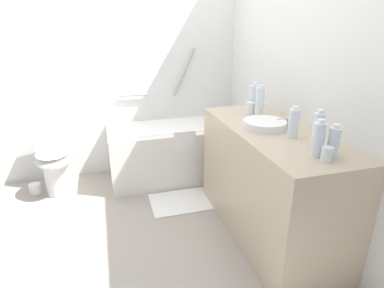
# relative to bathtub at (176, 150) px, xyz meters

# --- Properties ---
(ground_plane) EXTENTS (3.62, 3.62, 0.00)m
(ground_plane) POSITION_rel_bathtub_xyz_m (-0.54, -0.92, -0.31)
(ground_plane) COLOR #9E9389
(wall_back_tiled) EXTENTS (3.02, 0.10, 2.55)m
(wall_back_tiled) POSITION_rel_bathtub_xyz_m (-0.54, 0.37, 0.96)
(wall_back_tiled) COLOR silver
(wall_back_tiled) RESTS_ON ground_plane
(wall_right_mirror) EXTENTS (0.10, 2.89, 2.55)m
(wall_right_mirror) POSITION_rel_bathtub_xyz_m (0.82, -0.92, 0.96)
(wall_right_mirror) COLOR silver
(wall_right_mirror) RESTS_ON ground_plane
(bathtub) EXTENTS (1.42, 0.65, 1.37)m
(bathtub) POSITION_rel_bathtub_xyz_m (0.00, 0.00, 0.00)
(bathtub) COLOR white
(bathtub) RESTS_ON ground_plane
(toilet) EXTENTS (0.37, 0.53, 0.69)m
(toilet) POSITION_rel_bathtub_xyz_m (-1.23, -0.02, 0.04)
(toilet) COLOR white
(toilet) RESTS_ON ground_plane
(vanity_counter) EXTENTS (0.59, 1.46, 0.89)m
(vanity_counter) POSITION_rel_bathtub_xyz_m (0.47, -1.20, 0.13)
(vanity_counter) COLOR tan
(vanity_counter) RESTS_ON ground_plane
(sink_basin) EXTENTS (0.32, 0.32, 0.06)m
(sink_basin) POSITION_rel_bathtub_xyz_m (0.42, -1.14, 0.61)
(sink_basin) COLOR white
(sink_basin) RESTS_ON vanity_counter
(sink_faucet) EXTENTS (0.12, 0.15, 0.06)m
(sink_faucet) POSITION_rel_bathtub_xyz_m (0.61, -1.14, 0.61)
(sink_faucet) COLOR #B6B6BB
(sink_faucet) RESTS_ON vanity_counter
(water_bottle_0) EXTENTS (0.07, 0.07, 0.22)m
(water_bottle_0) POSITION_rel_bathtub_xyz_m (0.46, -1.70, 0.68)
(water_bottle_0) COLOR silver
(water_bottle_0) RESTS_ON vanity_counter
(water_bottle_1) EXTENTS (0.07, 0.07, 0.26)m
(water_bottle_1) POSITION_rel_bathtub_xyz_m (0.53, -0.84, 0.70)
(water_bottle_1) COLOR silver
(water_bottle_1) RESTS_ON vanity_counter
(water_bottle_2) EXTENTS (0.07, 0.07, 0.25)m
(water_bottle_2) POSITION_rel_bathtub_xyz_m (0.55, -0.69, 0.70)
(water_bottle_2) COLOR silver
(water_bottle_2) RESTS_ON vanity_counter
(water_bottle_3) EXTENTS (0.07, 0.07, 0.22)m
(water_bottle_3) POSITION_rel_bathtub_xyz_m (0.50, -1.38, 0.68)
(water_bottle_3) COLOR silver
(water_bottle_3) RESTS_ON vanity_counter
(water_bottle_4) EXTENTS (0.06, 0.06, 0.25)m
(water_bottle_4) POSITION_rel_bathtub_xyz_m (0.52, -1.61, 0.70)
(water_bottle_4) COLOR silver
(water_bottle_4) RESTS_ON vanity_counter
(water_bottle_5) EXTENTS (0.07, 0.07, 0.20)m
(water_bottle_5) POSITION_rel_bathtub_xyz_m (0.54, -1.73, 0.67)
(water_bottle_5) COLOR silver
(water_bottle_5) RESTS_ON vanity_counter
(drinking_glass_0) EXTENTS (0.07, 0.07, 0.10)m
(drinking_glass_0) POSITION_rel_bathtub_xyz_m (0.49, -0.77, 0.63)
(drinking_glass_0) COLOR white
(drinking_glass_0) RESTS_ON vanity_counter
(drinking_glass_1) EXTENTS (0.07, 0.07, 0.09)m
(drinking_glass_1) POSITION_rel_bathtub_xyz_m (0.47, -1.78, 0.62)
(drinking_glass_1) COLOR white
(drinking_glass_1) RESTS_ON vanity_counter
(bath_mat) EXTENTS (0.59, 0.43, 0.01)m
(bath_mat) POSITION_rel_bathtub_xyz_m (-0.08, -0.58, -0.31)
(bath_mat) COLOR white
(bath_mat) RESTS_ON ground_plane
(toilet_paper_roll) EXTENTS (0.11, 0.11, 0.10)m
(toilet_paper_roll) POSITION_rel_bathtub_xyz_m (-1.47, 0.01, -0.26)
(toilet_paper_roll) COLOR white
(toilet_paper_roll) RESTS_ON ground_plane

